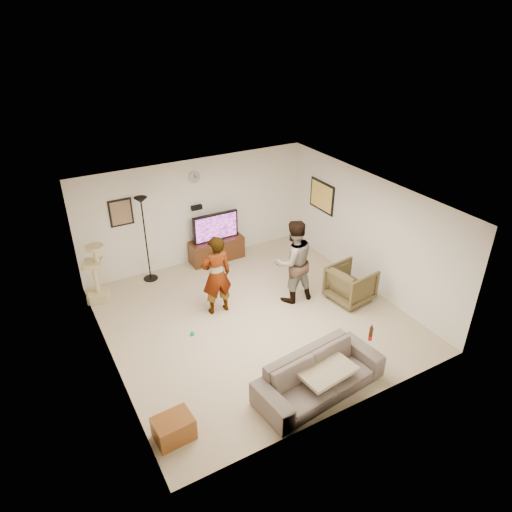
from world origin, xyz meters
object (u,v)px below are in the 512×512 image
side_table (174,428)px  tv_stand (217,250)px  floor_lamp (146,240)px  person_left (216,275)px  armchair (351,284)px  beer_bottle (371,334)px  tv (216,227)px  cat_tree (95,273)px  person_right (293,262)px  sofa (320,375)px

side_table → tv_stand: bearing=58.2°
floor_lamp → side_table: 4.59m
person_left → floor_lamp: bearing=-63.8°
tv_stand → armchair: size_ratio=1.57×
beer_bottle → side_table: bearing=175.5°
tv → cat_tree: (-2.90, -0.35, -0.23)m
floor_lamp → beer_bottle: floor_lamp is taller
floor_lamp → person_right: floor_lamp is taller
floor_lamp → sofa: (1.29, -4.65, -0.67)m
cat_tree → beer_bottle: bearing=-51.4°
person_left → side_table: person_left is taller
beer_bottle → armchair: bearing=58.2°
armchair → tv_stand: bearing=22.9°
tv → side_table: size_ratio=2.05×
beer_bottle → armchair: beer_bottle is taller
armchair → side_table: (-4.47, -1.54, -0.20)m
floor_lamp → person_left: (0.81, -1.87, -0.15)m
tv → person_left: 2.13m
tv → armchair: size_ratio=1.34×
person_left → tv_stand: bearing=-111.8°
cat_tree → side_table: (0.13, -4.11, -0.46)m
tv → floor_lamp: 1.70m
floor_lamp → cat_tree: floor_lamp is taller
tv_stand → tv: size_ratio=1.17×
person_left → sofa: person_left is taller
tv_stand → armchair: bearing=-59.7°
tv_stand → person_left: size_ratio=0.78×
cat_tree → person_right: (3.56, -1.95, 0.25)m
person_right → sofa: (-1.07, -2.42, -0.58)m
tv_stand → beer_bottle: 4.78m
person_right → armchair: size_ratio=2.15×
tv → person_right: person_right is taller
side_table → floor_lamp: bearing=76.2°
tv_stand → floor_lamp: (-1.69, -0.07, 0.71)m
person_left → side_table: size_ratio=3.06×
tv_stand → side_table: (-2.77, -4.46, -0.09)m
person_left → sofa: size_ratio=0.78×
cat_tree → person_left: (2.01, -1.59, 0.20)m
person_left → sofa: bearing=102.6°
floor_lamp → tv: bearing=2.4°
sofa → person_right: bearing=59.8°
beer_bottle → sofa: bearing=180.0°
person_left → armchair: 2.81m
tv_stand → cat_tree: bearing=-173.1°
floor_lamp → tv_stand: bearing=2.4°
beer_bottle → side_table: beer_bottle is taller
person_right → beer_bottle: size_ratio=7.19×
floor_lamp → sofa: 4.87m
tv_stand → side_table: 5.25m
tv → armchair: tv is taller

